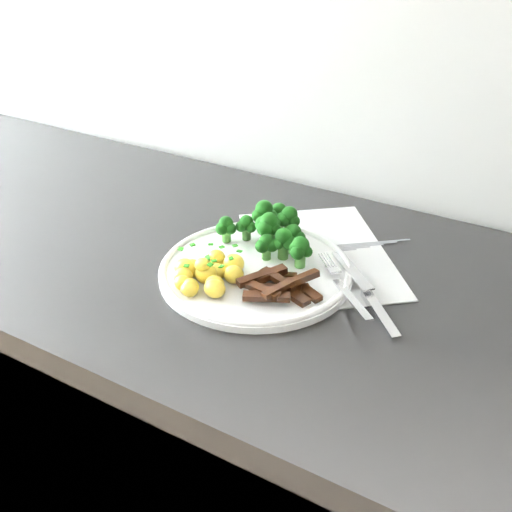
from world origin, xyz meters
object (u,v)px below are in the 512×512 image
object	(u,v)px
plate	(256,269)
fork	(345,289)
potatoes	(207,274)
beef_strips	(280,285)
knife	(372,301)
broccoli	(273,228)
counter	(318,503)
recipe_paper	(318,253)

from	to	relation	value
plate	fork	size ratio (longest dim) A/B	2.17
potatoes	beef_strips	size ratio (longest dim) A/B	1.00
potatoes	fork	xyz separation A→B (m)	(0.17, 0.07, -0.00)
knife	broccoli	bearing A→B (deg)	162.28
plate	fork	distance (m)	0.13
broccoli	knife	size ratio (longest dim) A/B	1.05
broccoli	beef_strips	xyz separation A→B (m)	(0.06, -0.10, -0.02)
broccoli	beef_strips	size ratio (longest dim) A/B	1.44
plate	potatoes	world-z (taller)	potatoes
counter	knife	world-z (taller)	knife
broccoli	recipe_paper	bearing A→B (deg)	26.48
fork	recipe_paper	bearing A→B (deg)	131.70
recipe_paper	potatoes	world-z (taller)	potatoes
fork	knife	xyz separation A→B (m)	(0.04, 0.00, -0.01)
broccoli	fork	distance (m)	0.16
plate	broccoli	bearing A→B (deg)	97.17
beef_strips	knife	bearing A→B (deg)	20.56
beef_strips	counter	bearing A→B (deg)	36.52
potatoes	recipe_paper	bearing A→B (deg)	59.13
counter	plate	bearing A→B (deg)	-174.78
fork	potatoes	bearing A→B (deg)	-159.13
potatoes	knife	xyz separation A→B (m)	(0.21, 0.07, -0.01)
broccoli	knife	bearing A→B (deg)	-17.72
counter	plate	xyz separation A→B (m)	(-0.12, -0.01, 0.44)
recipe_paper	plate	xyz separation A→B (m)	(-0.05, -0.09, 0.01)
broccoli	beef_strips	world-z (taller)	broccoli
beef_strips	fork	xyz separation A→B (m)	(0.08, 0.04, -0.00)
recipe_paper	knife	xyz separation A→B (m)	(0.12, -0.09, 0.01)
recipe_paper	potatoes	distance (m)	0.18
recipe_paper	potatoes	bearing A→B (deg)	-120.87
counter	beef_strips	xyz separation A→B (m)	(-0.06, -0.05, 0.45)
plate	potatoes	distance (m)	0.08
potatoes	broccoli	bearing A→B (deg)	75.37
potatoes	knife	distance (m)	0.22
broccoli	potatoes	xyz separation A→B (m)	(-0.03, -0.13, -0.02)
counter	plate	size ratio (longest dim) A/B	8.46
potatoes	fork	world-z (taller)	potatoes
recipe_paper	beef_strips	xyz separation A→B (m)	(0.00, -0.13, 0.02)
broccoli	knife	world-z (taller)	broccoli
broccoli	potatoes	world-z (taller)	broccoli
recipe_paper	counter	bearing A→B (deg)	-52.17
plate	knife	bearing A→B (deg)	2.62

